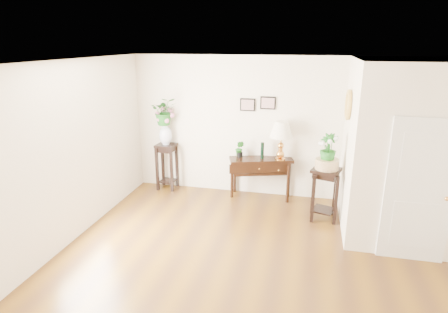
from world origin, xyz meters
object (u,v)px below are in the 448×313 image
(console_table, at_px, (260,178))
(plant_stand_a, at_px, (167,166))
(table_lamp, at_px, (281,142))
(plant_stand_b, at_px, (324,194))

(console_table, distance_m, plant_stand_a, 2.01)
(table_lamp, distance_m, plant_stand_a, 2.48)
(plant_stand_b, bearing_deg, console_table, 150.10)
(console_table, relative_size, plant_stand_a, 1.26)
(plant_stand_a, bearing_deg, plant_stand_b, -12.81)
(console_table, xyz_separation_m, plant_stand_b, (1.23, -0.71, 0.06))
(console_table, bearing_deg, table_lamp, -17.26)
(plant_stand_a, bearing_deg, console_table, -0.85)
(plant_stand_b, bearing_deg, table_lamp, 140.40)
(console_table, distance_m, plant_stand_b, 1.42)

